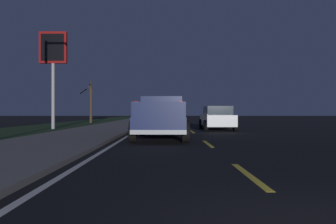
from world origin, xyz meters
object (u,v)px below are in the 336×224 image
object	(u,v)px
gas_price_sign	(53,56)
bare_tree_far	(91,102)
pickup_truck	(161,118)
sedan_white	(217,118)
sedan_tan	(167,116)

from	to	relation	value
gas_price_sign	bare_tree_far	size ratio (longest dim) A/B	1.46
pickup_truck	sedan_white	size ratio (longest dim) A/B	1.24
sedan_tan	bare_tree_far	xyz separation A→B (m)	(-0.81, 8.29, 1.52)
pickup_truck	sedan_white	world-z (taller)	pickup_truck
sedan_white	sedan_tan	size ratio (longest dim) A/B	1.00
sedan_tan	gas_price_sign	distance (m)	15.85
gas_price_sign	bare_tree_far	world-z (taller)	gas_price_sign
sedan_white	gas_price_sign	world-z (taller)	gas_price_sign
pickup_truck	sedan_tan	world-z (taller)	pickup_truck
sedan_tan	pickup_truck	bearing A→B (deg)	179.42
pickup_truck	bare_tree_far	bearing A→B (deg)	22.13
gas_price_sign	pickup_truck	bearing A→B (deg)	-134.77
sedan_white	bare_tree_far	size ratio (longest dim) A/B	0.95
pickup_truck	bare_tree_far	world-z (taller)	bare_tree_far
gas_price_sign	bare_tree_far	xyz separation A→B (m)	(12.26, 0.41, -2.76)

